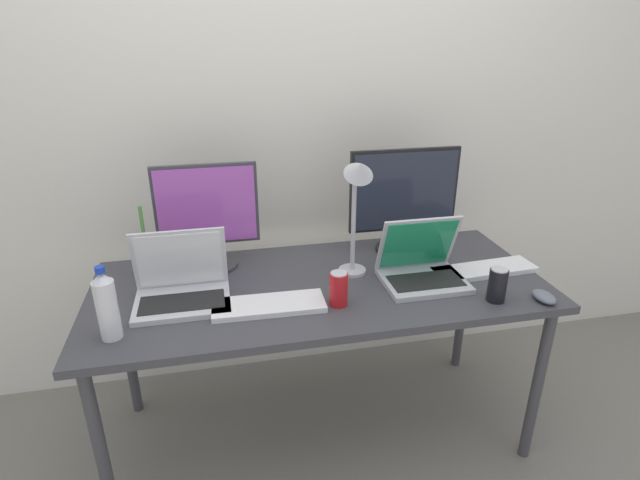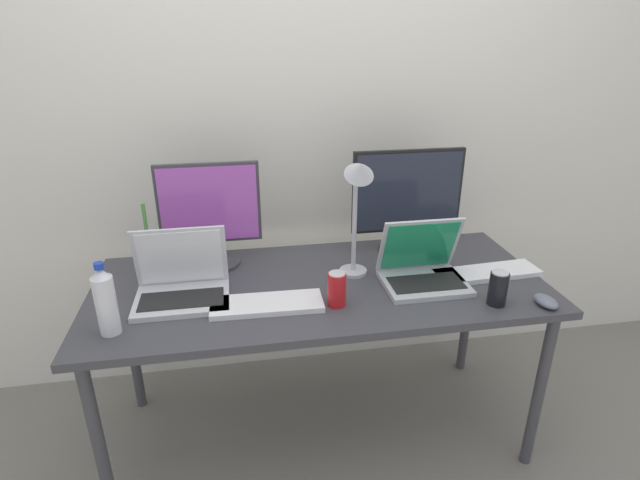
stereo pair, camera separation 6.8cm
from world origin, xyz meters
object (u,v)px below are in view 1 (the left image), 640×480
object	(u,v)px
keyboard_main	(269,305)
water_bottle	(107,306)
monitor_center	(404,198)
soda_can_by_laptop	(339,289)
soda_can_near_keyboard	(497,285)
bamboo_vase	(148,261)
work_desk	(320,296)
monitor_left	(207,215)
laptop_secondary	(421,267)
desk_lamp	(358,194)
keyboard_aux	(484,270)
mouse_by_keyboard	(544,297)
laptop_silver	(182,286)

from	to	relation	value
keyboard_main	water_bottle	world-z (taller)	water_bottle
monitor_center	keyboard_main	size ratio (longest dim) A/B	1.20
water_bottle	soda_can_by_laptop	size ratio (longest dim) A/B	1.98
soda_can_near_keyboard	bamboo_vase	xyz separation A→B (m)	(-1.24, 0.46, 0.00)
work_desk	monitor_center	distance (m)	0.56
monitor_center	bamboo_vase	world-z (taller)	monitor_center
monitor_left	laptop_secondary	distance (m)	0.86
water_bottle	desk_lamp	distance (m)	0.93
keyboard_main	water_bottle	xyz separation A→B (m)	(-0.51, -0.07, 0.10)
monitor_left	desk_lamp	distance (m)	0.60
bamboo_vase	desk_lamp	bearing A→B (deg)	-12.71
keyboard_main	keyboard_aux	xyz separation A→B (m)	(0.88, 0.09, 0.00)
monitor_left	laptop_secondary	size ratio (longest dim) A/B	1.38
keyboard_aux	soda_can_by_laptop	bearing A→B (deg)	-172.82
mouse_by_keyboard	desk_lamp	bearing A→B (deg)	145.33
laptop_silver	keyboard_aux	world-z (taller)	laptop_silver
monitor_left	mouse_by_keyboard	bearing A→B (deg)	-25.10
monitor_center	bamboo_vase	distance (m)	1.08
laptop_secondary	keyboard_main	bearing A→B (deg)	-172.09
laptop_silver	keyboard_main	bearing A→B (deg)	-22.14
monitor_left	desk_lamp	world-z (taller)	desk_lamp
keyboard_main	water_bottle	size ratio (longest dim) A/B	1.58
laptop_secondary	soda_can_by_laptop	world-z (taller)	laptop_secondary
laptop_silver	keyboard_main	size ratio (longest dim) A/B	0.84
laptop_silver	soda_can_by_laptop	size ratio (longest dim) A/B	2.64
monitor_center	desk_lamp	xyz separation A→B (m)	(-0.27, -0.20, 0.10)
keyboard_main	monitor_center	bearing A→B (deg)	31.93
keyboard_aux	water_bottle	size ratio (longest dim) A/B	1.69
water_bottle	work_desk	bearing A→B (deg)	16.83
laptop_secondary	soda_can_near_keyboard	size ratio (longest dim) A/B	2.48
keyboard_aux	bamboo_vase	world-z (taller)	bamboo_vase
work_desk	monitor_left	bearing A→B (deg)	149.54
water_bottle	soda_can_near_keyboard	xyz separation A→B (m)	(1.32, -0.05, -0.05)
keyboard_aux	soda_can_near_keyboard	xyz separation A→B (m)	(-0.08, -0.22, 0.05)
keyboard_aux	work_desk	bearing A→B (deg)	171.96
desk_lamp	keyboard_aux	bearing A→B (deg)	-7.49
monitor_left	bamboo_vase	bearing A→B (deg)	-170.64
mouse_by_keyboard	work_desk	bearing A→B (deg)	151.28
keyboard_main	soda_can_by_laptop	xyz separation A→B (m)	(0.25, -0.03, 0.05)
keyboard_main	bamboo_vase	distance (m)	0.56
work_desk	keyboard_main	bearing A→B (deg)	-146.13
monitor_center	monitor_left	bearing A→B (deg)	178.95
monitor_center	desk_lamp	size ratio (longest dim) A/B	0.95
soda_can_near_keyboard	desk_lamp	size ratio (longest dim) A/B	0.25
monitor_left	laptop_silver	distance (m)	0.33
keyboard_main	soda_can_near_keyboard	world-z (taller)	soda_can_near_keyboard
bamboo_vase	desk_lamp	size ratio (longest dim) A/B	0.59
mouse_by_keyboard	soda_can_by_laptop	size ratio (longest dim) A/B	0.80
monitor_left	water_bottle	size ratio (longest dim) A/B	1.73
work_desk	bamboo_vase	size ratio (longest dim) A/B	5.88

